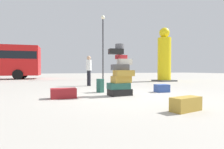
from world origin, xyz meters
TOP-DOWN VIEW (x-y plane):
  - ground_plane at (0.00, 0.00)m, footprint 80.00×80.00m
  - suitcase_tower at (-0.11, 0.06)m, footprint 0.91×0.62m
  - suitcase_maroon_white_trunk at (-2.02, 0.16)m, footprint 0.79×0.43m
  - suitcase_tan_behind_tower at (0.20, -2.68)m, footprint 0.78×0.43m
  - suitcase_navy_foreground_near at (0.70, 1.82)m, footprint 0.64×0.45m
  - suitcase_teal_upright_blue at (-0.48, 1.16)m, footprint 0.24×0.32m
  - suitcase_navy_right_side at (1.84, 0.35)m, footprint 0.55×0.46m
  - person_bearded_onlooker at (-0.14, 4.21)m, footprint 0.30×0.34m
  - yellow_dummy_statue at (6.33, 6.09)m, footprint 1.41×1.41m
  - lamp_post at (2.79, 10.34)m, footprint 0.36×0.36m

SIDE VIEW (x-z plane):
  - ground_plane at x=0.00m, z-range 0.00..0.00m
  - suitcase_navy_foreground_near at x=0.70m, z-range 0.00..0.26m
  - suitcase_navy_right_side at x=1.84m, z-range 0.00..0.31m
  - suitcase_tan_behind_tower at x=0.20m, z-range 0.00..0.31m
  - suitcase_maroon_white_trunk at x=-2.02m, z-range 0.00..0.31m
  - suitcase_teal_upright_blue at x=-0.48m, z-range 0.00..0.53m
  - suitcase_tower at x=-0.11m, z-range -0.21..1.56m
  - person_bearded_onlooker at x=-0.14m, z-range 0.16..1.82m
  - yellow_dummy_statue at x=6.33m, z-range -0.23..3.90m
  - lamp_post at x=2.79m, z-range 0.92..6.74m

